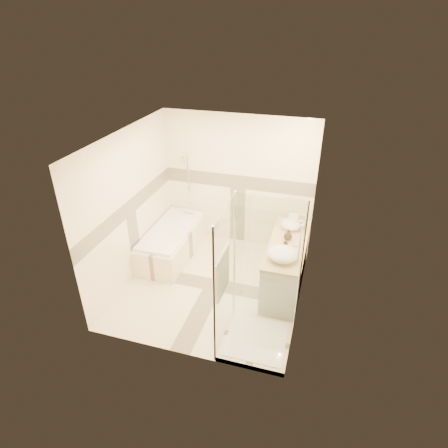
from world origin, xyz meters
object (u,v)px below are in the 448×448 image
(vessel_sink_far, at_px, (283,254))
(amenity_bottle_b, at_px, (288,235))
(bathtub, at_px, (172,240))
(amenity_bottle_a, at_px, (286,244))
(vessel_sink_near, at_px, (291,224))
(shower_enclosure, at_px, (250,310))
(vanity, at_px, (286,265))

(vessel_sink_far, distance_m, amenity_bottle_b, 0.56)
(bathtub, bearing_deg, amenity_bottle_a, -13.54)
(bathtub, bearing_deg, vessel_sink_near, 3.24)
(shower_enclosure, distance_m, vessel_sink_far, 0.96)
(vessel_sink_near, xyz_separation_m, vessel_sink_far, (0.00, -0.93, 0.02))
(vessel_sink_far, bearing_deg, shower_enclosure, -108.68)
(vanity, xyz_separation_m, shower_enclosure, (-0.29, -1.27, 0.08))
(amenity_bottle_b, bearing_deg, bathtub, 173.24)
(vanity, relative_size, amenity_bottle_b, 9.37)
(vessel_sink_far, bearing_deg, amenity_bottle_b, 90.00)
(vessel_sink_near, xyz_separation_m, amenity_bottle_b, (0.00, -0.37, 0.02))
(vanity, xyz_separation_m, vessel_sink_near, (-0.02, 0.47, 0.49))
(bathtub, xyz_separation_m, vanity, (2.15, -0.35, 0.12))
(amenity_bottle_a, bearing_deg, bathtub, 166.46)
(amenity_bottle_a, xyz_separation_m, amenity_bottle_b, (0.00, 0.26, 0.01))
(vessel_sink_near, distance_m, amenity_bottle_a, 0.63)
(bathtub, height_order, amenity_bottle_b, amenity_bottle_b)
(vessel_sink_near, height_order, amenity_bottle_a, amenity_bottle_a)
(bathtub, bearing_deg, vanity, -9.25)
(shower_enclosure, relative_size, amenity_bottle_a, 13.48)
(vanity, height_order, amenity_bottle_a, amenity_bottle_a)
(bathtub, xyz_separation_m, shower_enclosure, (1.86, -1.62, 0.20))
(vessel_sink_far, distance_m, amenity_bottle_a, 0.30)
(bathtub, relative_size, shower_enclosure, 0.83)
(bathtub, height_order, shower_enclosure, shower_enclosure)
(amenity_bottle_a, bearing_deg, vessel_sink_far, -90.00)
(bathtub, height_order, amenity_bottle_a, amenity_bottle_a)
(vanity, relative_size, vessel_sink_near, 4.56)
(shower_enclosure, distance_m, amenity_bottle_a, 1.22)
(shower_enclosure, xyz_separation_m, amenity_bottle_a, (0.27, 1.11, 0.42))
(vanity, bearing_deg, vessel_sink_far, -92.47)
(vessel_sink_near, bearing_deg, vanity, -87.57)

